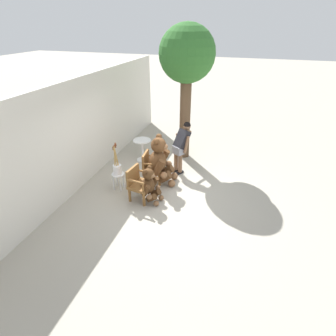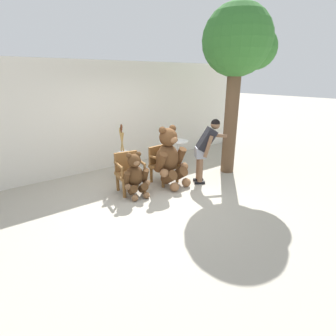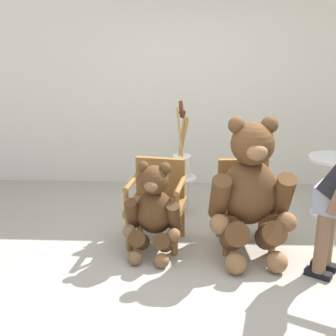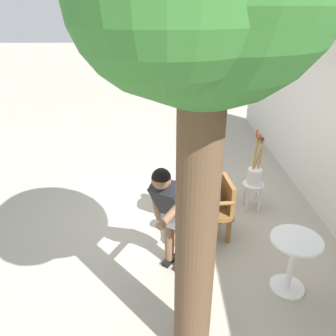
# 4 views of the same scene
# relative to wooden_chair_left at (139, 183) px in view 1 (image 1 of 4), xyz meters

# --- Properties ---
(ground_plane) EXTENTS (60.00, 60.00, 0.00)m
(ground_plane) POSITION_rel_wooden_chair_left_xyz_m (0.45, -0.58, -0.46)
(ground_plane) COLOR #A8A091
(back_wall) EXTENTS (10.00, 0.16, 2.80)m
(back_wall) POSITION_rel_wooden_chair_left_xyz_m (0.45, 1.82, 0.94)
(back_wall) COLOR silver
(back_wall) RESTS_ON ground
(wooden_chair_left) EXTENTS (0.63, 0.60, 0.86)m
(wooden_chair_left) POSITION_rel_wooden_chair_left_xyz_m (0.00, 0.00, 0.00)
(wooden_chair_left) COLOR brown
(wooden_chair_left) RESTS_ON ground
(wooden_chair_right) EXTENTS (0.61, 0.58, 0.86)m
(wooden_chair_right) POSITION_rel_wooden_chair_left_xyz_m (0.90, 0.00, 0.00)
(wooden_chair_right) COLOR brown
(wooden_chair_right) RESTS_ON ground
(teddy_bear_large) EXTENTS (0.84, 0.82, 1.39)m
(teddy_bear_large) POSITION_rel_wooden_chair_left_xyz_m (0.91, -0.26, 0.22)
(teddy_bear_large) COLOR brown
(teddy_bear_large) RESTS_ON ground
(teddy_bear_small) EXTENTS (0.58, 0.57, 0.95)m
(teddy_bear_small) POSITION_rel_wooden_chair_left_xyz_m (-0.02, -0.29, 0.00)
(teddy_bear_small) COLOR #4C3019
(teddy_bear_small) RESTS_ON ground
(person_visitor) EXTENTS (0.86, 0.51, 1.51)m
(person_visitor) POSITION_rel_wooden_chair_left_xyz_m (1.66, -0.65, 0.44)
(person_visitor) COLOR black
(person_visitor) RESTS_ON ground
(white_stool) EXTENTS (0.34, 0.34, 0.46)m
(white_stool) POSITION_rel_wooden_chair_left_xyz_m (0.24, 0.71, -0.11)
(white_stool) COLOR silver
(white_stool) RESTS_ON ground
(brush_bucket) EXTENTS (0.22, 0.22, 0.91)m
(brush_bucket) POSITION_rel_wooden_chair_left_xyz_m (0.24, 0.71, 0.20)
(brush_bucket) COLOR white
(brush_bucket) RESTS_ON white_stool
(round_side_table) EXTENTS (0.56, 0.56, 0.72)m
(round_side_table) POSITION_rel_wooden_chair_left_xyz_m (1.97, 0.72, -0.01)
(round_side_table) COLOR white
(round_side_table) RESTS_ON ground
(patio_tree) EXTENTS (1.69, 1.61, 4.00)m
(patio_tree) POSITION_rel_wooden_chair_left_xyz_m (2.77, -0.51, 2.60)
(patio_tree) COLOR brown
(patio_tree) RESTS_ON ground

